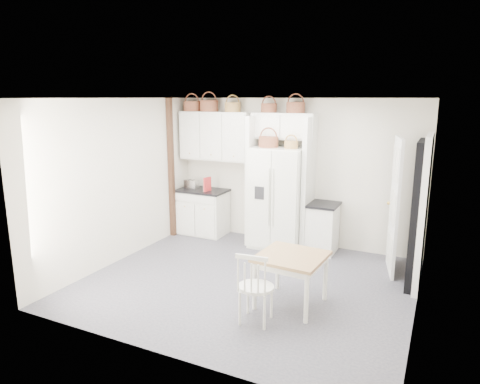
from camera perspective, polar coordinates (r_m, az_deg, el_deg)
The scene contains 29 objects.
floor at distance 6.32m, azimuth 1.00°, elevation -11.91°, with size 4.50×4.50×0.00m, color #34323C.
ceiling at distance 5.75m, azimuth 1.10°, elevation 12.40°, with size 4.50×4.50×0.00m, color white.
wall_back at distance 7.73m, azimuth 7.24°, elevation 2.65°, with size 4.50×4.50×0.00m, color beige.
wall_left at distance 7.11m, azimuth -15.67°, elevation 1.43°, with size 4.00×4.00×0.00m, color beige.
wall_right at distance 5.39m, azimuth 23.36°, elevation -2.60°, with size 4.00×4.00×0.00m, color beige.
refrigerator at distance 7.54m, azimuth 5.24°, elevation -0.74°, with size 0.92×0.74×1.78m, color silver.
base_cab_left at distance 8.36m, azimuth -4.97°, elevation -2.73°, with size 0.90×0.57×0.84m, color white.
base_cab_right at distance 7.48m, azimuth 10.93°, elevation -4.84°, with size 0.46×0.56×0.82m, color white.
dining_table at distance 5.60m, azimuth 6.80°, elevation -11.56°, with size 0.81×0.81×0.67m, color brown.
windsor_chair at distance 5.13m, azimuth 2.15°, elevation -12.57°, with size 0.43×0.39×0.87m, color white.
counter_left at distance 8.25m, azimuth -5.02°, elevation 0.20°, with size 0.94×0.61×0.04m, color black.
counter_right at distance 7.37m, azimuth 11.06°, elevation -1.67°, with size 0.50×0.59×0.04m, color black.
toaster at distance 8.30m, azimuth -6.48°, elevation 1.00°, with size 0.26×0.15×0.18m, color silver.
cookbook_red at distance 8.08m, azimuth -4.38°, elevation 1.04°, with size 0.04×0.18×0.27m, color red.
cookbook_cream at distance 8.09m, azimuth -4.47°, elevation 0.96°, with size 0.04×0.16×0.24m, color beige.
basket_upper_a at distance 8.32m, azimuth -6.41°, elevation 11.29°, with size 0.33×0.33×0.19m, color maroon.
basket_upper_b at distance 8.13m, azimuth -4.15°, elevation 11.38°, with size 0.35×0.35×0.21m, color maroon.
basket_upper_c at distance 7.90m, azimuth -0.99°, elevation 11.25°, with size 0.30×0.30×0.17m, color #966442.
basket_bridge_a at distance 7.61m, azimuth 3.86°, elevation 11.12°, with size 0.28×0.28×0.16m, color maroon.
basket_bridge_b at distance 7.44m, azimuth 7.42°, elevation 11.11°, with size 0.32×0.32×0.18m, color maroon.
basket_fridge_a at distance 7.35m, azimuth 3.81°, elevation 6.69°, with size 0.34×0.34×0.18m, color maroon.
basket_fridge_b at distance 7.21m, azimuth 6.83°, elevation 6.28°, with size 0.23×0.23×0.12m, color #966442.
upper_cabinet at distance 8.09m, azimuth -3.24°, elevation 7.46°, with size 1.40×0.34×0.90m, color white.
bridge_cabinet at distance 7.52m, azimuth 5.90°, elevation 8.75°, with size 1.12×0.34×0.45m, color white.
fridge_panel_left at distance 7.71m, azimuth 1.84°, elevation 1.59°, with size 0.08×0.60×2.30m, color white.
fridge_panel_right at distance 7.37m, azimuth 9.12°, elevation 0.92°, with size 0.08×0.60×2.30m, color white.
trim_post at distance 8.13m, azimuth -9.16°, elevation 3.08°, with size 0.09×0.09×2.60m, color black.
doorway_void at distance 6.43m, azimuth 22.77°, elevation -2.76°, with size 0.18×0.85×2.05m, color black.
door_slab at distance 6.78m, azimuth 19.91°, elevation -1.78°, with size 0.80×0.04×2.05m, color white.
Camera 1 is at (2.39, -5.23, 2.61)m, focal length 32.00 mm.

